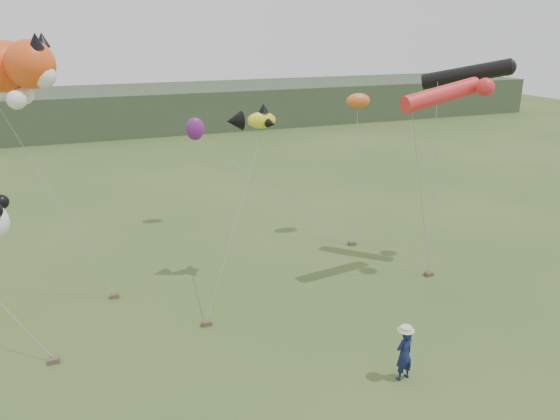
{
  "coord_description": "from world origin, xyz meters",
  "views": [
    {
      "loc": [
        -7.24,
        -13.08,
        10.0
      ],
      "look_at": [
        -0.91,
        3.0,
        4.19
      ],
      "focal_mm": 35.0,
      "sensor_mm": 36.0,
      "label": 1
    }
  ],
  "objects": [
    {
      "name": "fish_kite",
      "position": [
        -0.55,
        6.95,
        6.59
      ],
      "size": [
        1.99,
        1.34,
        1.03
      ],
      "color": "yellow",
      "rests_on": "ground"
    },
    {
      "name": "tube_kites",
      "position": [
        7.57,
        4.84,
        7.9
      ],
      "size": [
        5.88,
        3.63,
        1.9
      ],
      "color": "black",
      "rests_on": "ground"
    },
    {
      "name": "sandbag_anchors",
      "position": [
        -1.38,
        5.28,
        0.08
      ],
      "size": [
        15.1,
        5.45,
        0.17
      ],
      "color": "brown",
      "rests_on": "ground"
    },
    {
      "name": "festival_attendant",
      "position": [
        1.26,
        -1.5,
        0.83
      ],
      "size": [
        0.67,
        0.5,
        1.67
      ],
      "primitive_type": "imported",
      "rotation": [
        0.0,
        0.0,
        3.33
      ],
      "color": "#121B43",
      "rests_on": "ground"
    },
    {
      "name": "misc_kites",
      "position": [
        2.09,
        12.21,
        5.82
      ],
      "size": [
        8.04,
        4.97,
        2.54
      ],
      "color": "orange",
      "rests_on": "ground"
    },
    {
      "name": "ground",
      "position": [
        0.0,
        0.0,
        0.0
      ],
      "size": [
        120.0,
        120.0,
        0.0
      ],
      "primitive_type": "plane",
      "color": "#385123",
      "rests_on": "ground"
    },
    {
      "name": "headland",
      "position": [
        -3.11,
        44.69,
        1.92
      ],
      "size": [
        90.0,
        13.0,
        4.0
      ],
      "color": "#2D3D28",
      "rests_on": "ground"
    }
  ]
}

